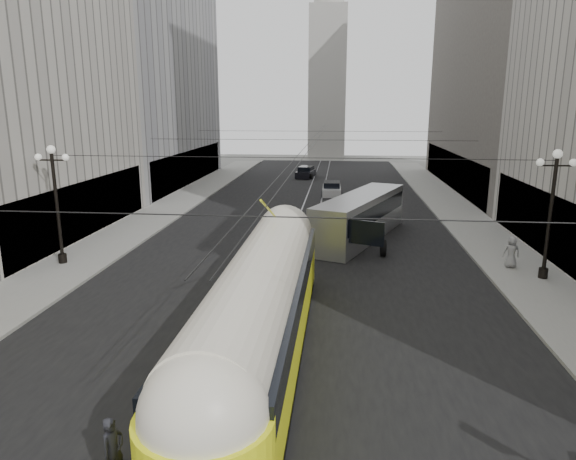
% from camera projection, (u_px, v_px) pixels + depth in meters
% --- Properties ---
extents(road, '(20.00, 85.00, 0.02)m').
position_uv_depth(road, '(309.00, 216.00, 40.91)').
color(road, black).
rests_on(road, ground).
extents(sidewalk_left, '(4.00, 72.00, 0.15)m').
position_uv_depth(sidewalk_left, '(176.00, 204.00, 45.46)').
color(sidewalk_left, gray).
rests_on(sidewalk_left, ground).
extents(sidewalk_right, '(4.00, 72.00, 0.15)m').
position_uv_depth(sidewalk_right, '(454.00, 209.00, 43.09)').
color(sidewalk_right, gray).
rests_on(sidewalk_right, ground).
extents(rail_left, '(0.12, 85.00, 0.04)m').
position_uv_depth(rail_left, '(300.00, 215.00, 40.98)').
color(rail_left, gray).
rests_on(rail_left, ground).
extents(rail_right, '(0.12, 85.00, 0.04)m').
position_uv_depth(rail_right, '(318.00, 216.00, 40.84)').
color(rail_right, gray).
rests_on(rail_right, ground).
extents(building_left_far, '(12.60, 28.60, 28.60)m').
position_uv_depth(building_left_far, '(132.00, 50.00, 54.51)').
color(building_left_far, '#999999').
rests_on(building_left_far, ground).
extents(building_right_far, '(12.60, 32.60, 32.60)m').
position_uv_depth(building_right_far, '(524.00, 24.00, 50.09)').
color(building_right_far, '#514C47').
rests_on(building_right_far, ground).
extents(distant_tower, '(6.00, 6.00, 31.36)m').
position_uv_depth(distant_tower, '(328.00, 65.00, 83.33)').
color(distant_tower, '#B2AFA8').
rests_on(distant_tower, ground).
extents(lamppost_left_mid, '(1.86, 0.44, 6.37)m').
position_uv_depth(lamppost_left_mid, '(56.00, 198.00, 27.25)').
color(lamppost_left_mid, black).
rests_on(lamppost_left_mid, sidewalk_left).
extents(lamppost_right_mid, '(1.86, 0.44, 6.37)m').
position_uv_depth(lamppost_right_mid, '(551.00, 207.00, 24.77)').
color(lamppost_right_mid, black).
rests_on(lamppost_right_mid, sidewalk_right).
extents(catenary, '(25.00, 72.00, 0.23)m').
position_uv_depth(catenary, '(310.00, 142.00, 38.54)').
color(catenary, black).
rests_on(catenary, ground).
extents(streetcar, '(2.89, 17.93, 3.93)m').
position_uv_depth(streetcar, '(261.00, 303.00, 17.56)').
color(streetcar, '#F5FF16').
rests_on(streetcar, ground).
extents(city_bus, '(6.44, 11.92, 2.92)m').
position_uv_depth(city_bus, '(361.00, 215.00, 33.33)').
color(city_bus, '#97989B').
rests_on(city_bus, ground).
extents(sedan_white_far, '(1.84, 4.29, 1.34)m').
position_uv_depth(sedan_white_far, '(332.00, 189.00, 50.08)').
color(sedan_white_far, silver).
rests_on(sedan_white_far, ground).
extents(sedan_dark_far, '(2.40, 4.55, 1.37)m').
position_uv_depth(sedan_dark_far, '(306.00, 172.00, 62.72)').
color(sedan_dark_far, black).
rests_on(sedan_dark_far, ground).
extents(pedestrian_crossing_a, '(0.58, 0.70, 1.65)m').
position_uv_depth(pedestrian_crossing_a, '(113.00, 451.00, 11.70)').
color(pedestrian_crossing_a, '#212227').
rests_on(pedestrian_crossing_a, ground).
extents(pedestrian_sidewalk_right, '(0.85, 0.54, 1.69)m').
position_uv_depth(pedestrian_sidewalk_right, '(511.00, 252.00, 27.08)').
color(pedestrian_sidewalk_right, gray).
rests_on(pedestrian_sidewalk_right, sidewalk_right).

